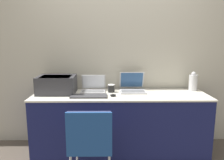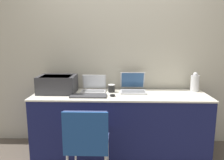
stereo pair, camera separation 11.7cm
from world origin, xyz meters
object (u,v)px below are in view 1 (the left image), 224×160
object	(u,v)px
mouse	(113,95)
chair	(90,139)
coffee_cup	(111,88)
metal_pitcher	(193,82)
external_keyboard	(89,96)
laptop_right	(132,87)
printer	(57,84)
laptop_left	(93,88)

from	to	relation	value
mouse	chair	distance (m)	0.71
coffee_cup	metal_pitcher	distance (m)	1.13
external_keyboard	chair	world-z (taller)	chair
mouse	external_keyboard	bearing A→B (deg)	-177.84
laptop_right	external_keyboard	xyz separation A→B (m)	(-0.56, -0.29, -0.05)
laptop_right	chair	xyz separation A→B (m)	(-0.50, -0.88, -0.33)
printer	laptop_right	distance (m)	1.01
mouse	metal_pitcher	xyz separation A→B (m)	(1.10, 0.31, 0.10)
printer	coffee_cup	size ratio (longest dim) A/B	4.62
external_keyboard	printer	bearing A→B (deg)	155.85
mouse	metal_pitcher	distance (m)	1.15
printer	chair	xyz separation A→B (m)	(0.50, -0.78, -0.39)
printer	mouse	xyz separation A→B (m)	(0.73, -0.18, -0.11)
external_keyboard	chair	bearing A→B (deg)	-84.07
laptop_right	laptop_left	bearing A→B (deg)	-178.16
laptop_left	mouse	size ratio (longest dim) A/B	4.40
laptop_right	coffee_cup	size ratio (longest dim) A/B	3.38
laptop_left	mouse	distance (m)	0.37
printer	external_keyboard	xyz separation A→B (m)	(0.44, -0.20, -0.11)
printer	coffee_cup	bearing A→B (deg)	3.59
printer	laptop_left	size ratio (longest dim) A/B	1.48
external_keyboard	chair	distance (m)	0.66
laptop_left	mouse	xyz separation A→B (m)	(0.26, -0.26, -0.03)
laptop_right	metal_pitcher	world-z (taller)	metal_pitcher
laptop_right	metal_pitcher	xyz separation A→B (m)	(0.84, 0.03, 0.06)
laptop_right	chair	world-z (taller)	laptop_right
coffee_cup	mouse	world-z (taller)	coffee_cup
laptop_right	mouse	distance (m)	0.39
laptop_right	coffee_cup	world-z (taller)	laptop_right
laptop_left	metal_pitcher	distance (m)	1.37
coffee_cup	chair	size ratio (longest dim) A/B	0.12
laptop_left	chair	xyz separation A→B (m)	(0.03, -0.86, -0.32)
external_keyboard	metal_pitcher	bearing A→B (deg)	13.06
printer	coffee_cup	distance (m)	0.72
coffee_cup	laptop_left	bearing A→B (deg)	171.87
external_keyboard	coffee_cup	world-z (taller)	coffee_cup
external_keyboard	chair	size ratio (longest dim) A/B	0.53
laptop_left	external_keyboard	size ratio (longest dim) A/B	0.72
laptop_left	laptop_right	bearing A→B (deg)	1.84
coffee_cup	chair	bearing A→B (deg)	-104.50
metal_pitcher	mouse	bearing A→B (deg)	-164.15
printer	laptop_right	size ratio (longest dim) A/B	1.37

